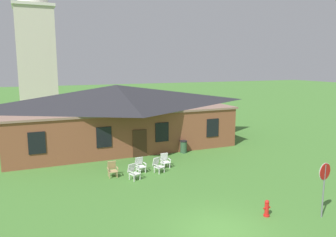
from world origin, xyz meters
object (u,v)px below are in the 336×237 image
Objects in this scene: lawn_chair_left_end at (140,165)px; lawn_chair_right_end at (165,160)px; fire_hydrant at (267,209)px; trash_bin at (184,147)px; stop_sign at (324,179)px; lawn_chair_middle at (158,165)px; lawn_chair_by_porch at (112,169)px; lawn_chair_near_door at (133,171)px.

lawn_chair_right_end is at bearing 8.96° from lawn_chair_left_end.
lawn_chair_right_end is (1.88, 0.30, 0.00)m from lawn_chair_left_end.
lawn_chair_right_end reaches higher than fire_hydrant.
trash_bin is at bearing 83.71° from fire_hydrant.
lawn_chair_middle is (-4.59, 8.91, -1.35)m from stop_sign.
lawn_chair_middle is at bearing -26.15° from lawn_chair_left_end.
lawn_chair_left_end is (-5.65, 9.43, -1.35)m from stop_sign.
fire_hydrant is at bearing -96.29° from trash_bin.
lawn_chair_by_porch is 1.00× the size of lawn_chair_near_door.
lawn_chair_right_end is (-3.77, 9.72, -1.35)m from stop_sign.
lawn_chair_left_end reaches higher than fire_hydrant.
fire_hydrant is (-2.26, 1.08, -1.47)m from stop_sign.
stop_sign is 2.91m from fire_hydrant.
lawn_chair_near_door is 1.00× the size of lawn_chair_left_end.
lawn_chair_middle is at bearing 117.28° from stop_sign.
trash_bin reaches higher than lawn_chair_right_end.
lawn_chair_by_porch is 1.00× the size of lawn_chair_right_end.
lawn_chair_right_end is at bearing 111.20° from stop_sign.
lawn_chair_right_end is 1.21× the size of fire_hydrant.
lawn_chair_middle is 8.17m from fire_hydrant.
lawn_chair_near_door is 1.21× the size of fire_hydrant.
lawn_chair_middle is at bearing -7.03° from lawn_chair_by_porch.
lawn_chair_near_door is at bearing -141.72° from trash_bin.
trash_bin is at bearing 33.93° from lawn_chair_left_end.
trash_bin is (2.77, 2.83, -0.00)m from lawn_chair_right_end.
trash_bin reaches higher than lawn_chair_left_end.
lawn_chair_left_end is at bearing 153.85° from lawn_chair_middle.
lawn_chair_by_porch is 2.95m from lawn_chair_middle.
stop_sign is 11.07m from lawn_chair_left_end.
stop_sign is 3.28× the size of fire_hydrant.
fire_hydrant is at bearing -67.93° from lawn_chair_left_end.
lawn_chair_near_door is 6.96m from trash_bin.
stop_sign reaches higher than fire_hydrant.
fire_hydrant is 11.55m from trash_bin.
stop_sign reaches higher than trash_bin.
lawn_chair_right_end is 0.98× the size of trash_bin.
trash_bin is at bearing 38.28° from lawn_chair_near_door.
lawn_chair_middle is (1.87, 0.67, 0.00)m from lawn_chair_near_door.
lawn_chair_by_porch reaches higher than fire_hydrant.
lawn_chair_middle reaches higher than fire_hydrant.
lawn_chair_by_porch is 1.00× the size of lawn_chair_left_end.
lawn_chair_right_end is 3.97m from trash_bin.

